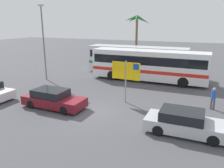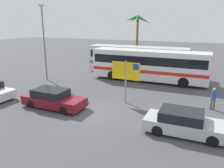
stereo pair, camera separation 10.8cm
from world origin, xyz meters
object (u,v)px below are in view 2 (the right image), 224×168
(bus_rear_coach, at_px, (137,59))
(car_maroon, at_px, (53,99))
(pedestrian_near_sign, at_px, (214,97))
(bus_front_coach, at_px, (149,64))
(car_silver, at_px, (184,123))
(ferry_sign, at_px, (126,73))

(bus_rear_coach, bearing_deg, car_maroon, -99.59)
(car_maroon, height_order, pedestrian_near_sign, pedestrian_near_sign)
(bus_front_coach, height_order, bus_rear_coach, same)
(bus_rear_coach, relative_size, car_silver, 2.65)
(bus_rear_coach, bearing_deg, pedestrian_near_sign, -47.18)
(ferry_sign, height_order, car_silver, ferry_sign)
(car_maroon, xyz_separation_m, car_silver, (9.07, -0.39, -0.00))
(ferry_sign, xyz_separation_m, pedestrian_near_sign, (6.07, 1.04, -1.40))
(ferry_sign, xyz_separation_m, car_maroon, (-4.43, -3.02, -1.69))
(bus_rear_coach, xyz_separation_m, car_maroon, (-2.20, -13.02, -1.15))
(bus_rear_coach, distance_m, car_maroon, 13.25)
(bus_rear_coach, height_order, pedestrian_near_sign, bus_rear_coach)
(bus_front_coach, relative_size, car_maroon, 2.53)
(ferry_sign, bearing_deg, car_silver, -33.68)
(ferry_sign, distance_m, car_maroon, 5.62)
(bus_front_coach, xyz_separation_m, ferry_sign, (0.06, -6.95, 0.54))
(ferry_sign, distance_m, pedestrian_near_sign, 6.31)
(bus_rear_coach, height_order, car_silver, bus_rear_coach)
(bus_rear_coach, bearing_deg, bus_front_coach, -54.50)
(car_maroon, relative_size, pedestrian_near_sign, 2.90)
(car_silver, height_order, pedestrian_near_sign, pedestrian_near_sign)
(car_silver, distance_m, pedestrian_near_sign, 4.68)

